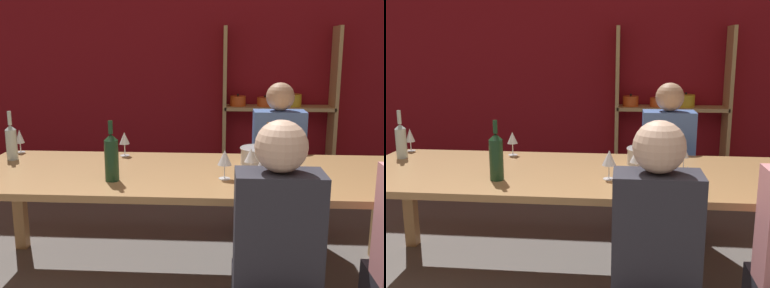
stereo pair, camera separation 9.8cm
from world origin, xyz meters
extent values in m
cube|color=maroon|center=(0.00, 3.83, 1.35)|extent=(8.80, 0.06, 2.70)
cube|color=tan|center=(0.31, 3.63, 0.84)|extent=(0.04, 0.30, 1.68)
cube|color=tan|center=(1.42, 3.63, 0.84)|extent=(0.04, 0.30, 1.68)
cube|color=tan|center=(0.87, 3.63, 0.02)|extent=(1.11, 0.30, 0.04)
cylinder|color=silver|center=(0.45, 3.63, 0.10)|extent=(0.25, 0.25, 0.14)
sphere|color=black|center=(0.45, 3.63, 0.18)|extent=(0.02, 0.02, 0.02)
cylinder|color=gold|center=(0.73, 3.63, 0.10)|extent=(0.22, 0.22, 0.13)
sphere|color=black|center=(0.73, 3.63, 0.18)|extent=(0.02, 0.02, 0.02)
cylinder|color=silver|center=(1.01, 3.63, 0.09)|extent=(0.18, 0.18, 0.10)
sphere|color=black|center=(1.01, 3.63, 0.15)|extent=(0.02, 0.02, 0.02)
cylinder|color=#338447|center=(1.29, 3.63, 0.08)|extent=(0.24, 0.24, 0.09)
sphere|color=black|center=(1.29, 3.63, 0.14)|extent=(0.02, 0.02, 0.02)
cube|color=tan|center=(0.87, 3.63, 0.86)|extent=(1.11, 0.30, 0.04)
cylinder|color=#E0561E|center=(0.45, 3.63, 0.93)|extent=(0.16, 0.16, 0.10)
sphere|color=black|center=(0.45, 3.63, 0.99)|extent=(0.02, 0.02, 0.02)
cylinder|color=#E0561E|center=(0.73, 3.63, 0.92)|extent=(0.16, 0.16, 0.09)
sphere|color=black|center=(0.73, 3.63, 0.98)|extent=(0.02, 0.02, 0.02)
cylinder|color=gold|center=(1.01, 3.63, 0.94)|extent=(0.18, 0.18, 0.13)
sphere|color=black|center=(1.01, 3.63, 1.01)|extent=(0.02, 0.02, 0.02)
cube|color=#AD7F4C|center=(0.10, 1.60, 0.71)|extent=(2.74, 0.99, 0.04)
cube|color=#AD7F4C|center=(-1.20, 2.01, 0.34)|extent=(0.08, 0.08, 0.69)
cube|color=#AD7F4C|center=(1.39, 2.01, 0.34)|extent=(0.08, 0.08, 0.69)
cylinder|color=#B7BABC|center=(0.52, 1.81, 0.78)|extent=(0.23, 0.23, 0.11)
torus|color=#B7BABC|center=(0.52, 1.81, 0.83)|extent=(0.24, 0.24, 0.01)
cylinder|color=brown|center=(0.54, 1.43, 0.84)|extent=(0.08, 0.08, 0.23)
cone|color=brown|center=(0.54, 1.43, 0.97)|extent=(0.08, 0.08, 0.04)
cylinder|color=brown|center=(0.54, 1.43, 1.03)|extent=(0.03, 0.03, 0.07)
cylinder|color=#19381E|center=(-0.34, 1.38, 0.84)|extent=(0.08, 0.08, 0.23)
cone|color=#19381E|center=(-0.34, 1.38, 0.98)|extent=(0.08, 0.08, 0.04)
cylinder|color=#19381E|center=(-0.34, 1.38, 1.04)|extent=(0.03, 0.03, 0.08)
cylinder|color=#B2C6C1|center=(-1.12, 1.82, 0.83)|extent=(0.07, 0.07, 0.20)
cone|color=#B2C6C1|center=(-1.12, 1.82, 0.95)|extent=(0.07, 0.07, 0.03)
cylinder|color=#B2C6C1|center=(-1.12, 1.82, 1.01)|extent=(0.03, 0.03, 0.09)
cylinder|color=white|center=(0.74, 1.67, 0.73)|extent=(0.06, 0.06, 0.00)
cylinder|color=white|center=(0.74, 1.67, 0.77)|extent=(0.01, 0.01, 0.08)
cone|color=white|center=(0.74, 1.67, 0.86)|extent=(0.06, 0.06, 0.08)
cylinder|color=maroon|center=(0.74, 1.67, 0.84)|extent=(0.03, 0.03, 0.03)
cylinder|color=white|center=(0.30, 1.46, 0.73)|extent=(0.07, 0.07, 0.00)
cylinder|color=white|center=(0.30, 1.46, 0.77)|extent=(0.01, 0.01, 0.08)
cone|color=white|center=(0.30, 1.46, 0.85)|extent=(0.08, 0.08, 0.09)
cylinder|color=maroon|center=(0.30, 1.46, 0.83)|extent=(0.04, 0.04, 0.03)
cylinder|color=white|center=(-0.39, 1.98, 0.73)|extent=(0.07, 0.07, 0.00)
cylinder|color=white|center=(-0.39, 1.98, 0.77)|extent=(0.01, 0.01, 0.08)
cone|color=white|center=(-0.39, 1.98, 0.85)|extent=(0.07, 0.07, 0.08)
cylinder|color=white|center=(0.46, 1.59, 0.73)|extent=(0.07, 0.07, 0.00)
cylinder|color=white|center=(0.46, 1.59, 0.76)|extent=(0.01, 0.01, 0.07)
cone|color=white|center=(0.46, 1.59, 0.84)|extent=(0.08, 0.08, 0.08)
cylinder|color=maroon|center=(0.46, 1.59, 0.82)|extent=(0.04, 0.04, 0.03)
cylinder|color=white|center=(0.49, 1.31, 0.73)|extent=(0.07, 0.07, 0.00)
cylinder|color=white|center=(0.49, 1.31, 0.76)|extent=(0.01, 0.01, 0.06)
cone|color=white|center=(0.49, 1.31, 0.83)|extent=(0.08, 0.08, 0.08)
cylinder|color=beige|center=(0.49, 1.31, 0.81)|extent=(0.04, 0.04, 0.03)
cylinder|color=white|center=(0.70, 1.18, 0.73)|extent=(0.06, 0.06, 0.00)
cylinder|color=white|center=(0.70, 1.18, 0.77)|extent=(0.01, 0.01, 0.08)
cone|color=white|center=(0.70, 1.18, 0.85)|extent=(0.07, 0.07, 0.07)
cylinder|color=beige|center=(0.70, 1.18, 0.83)|extent=(0.04, 0.04, 0.03)
cylinder|color=white|center=(-1.16, 2.03, 0.73)|extent=(0.06, 0.06, 0.00)
cylinder|color=white|center=(-1.16, 2.03, 0.76)|extent=(0.01, 0.01, 0.07)
cone|color=white|center=(-1.16, 2.03, 0.85)|extent=(0.07, 0.07, 0.10)
cube|color=#2D2D38|center=(0.52, 0.77, 0.71)|extent=(0.37, 0.20, 0.50)
sphere|color=beige|center=(0.52, 0.77, 1.07)|extent=(0.22, 0.22, 0.22)
cube|color=#2D2D38|center=(0.72, 2.37, 0.25)|extent=(0.39, 0.49, 0.49)
cube|color=#4C70B7|center=(0.72, 2.37, 0.75)|extent=(0.39, 0.21, 0.51)
sphere|color=tan|center=(0.72, 2.37, 1.11)|extent=(0.21, 0.21, 0.21)
camera|label=1|loc=(0.27, -1.03, 1.46)|focal=42.00mm
camera|label=2|loc=(0.37, -1.02, 1.46)|focal=42.00mm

